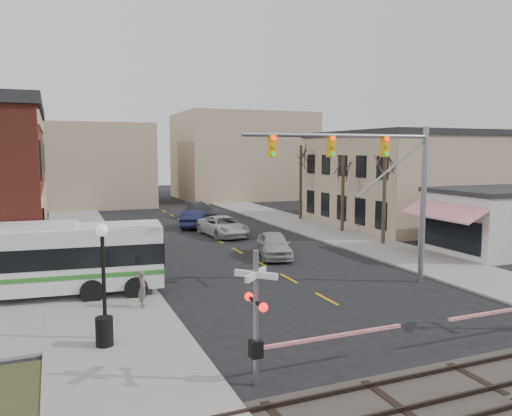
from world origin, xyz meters
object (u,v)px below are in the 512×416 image
(transit_bus, at_px, (18,260))
(traffic_signal_mast, at_px, (379,172))
(trash_bin, at_px, (104,331))
(car_a, at_px, (274,245))
(car_b, at_px, (193,219))
(street_lamp, at_px, (103,257))
(pedestrian_near, at_px, (143,289))
(car_c, at_px, (223,226))
(car_d, at_px, (200,211))
(pedestrian_far, at_px, (72,270))
(rr_crossing_west, at_px, (269,318))

(transit_bus, xyz_separation_m, traffic_signal_mast, (16.38, -4.35, 3.88))
(trash_bin, distance_m, car_a, 16.16)
(car_a, bearing_deg, transit_bus, -148.82)
(traffic_signal_mast, bearing_deg, car_b, 98.64)
(transit_bus, bearing_deg, trash_bin, -67.47)
(transit_bus, xyz_separation_m, car_b, (12.99, 18.00, -1.10))
(street_lamp, xyz_separation_m, pedestrian_near, (1.84, 3.13, -2.17))
(pedestrian_near, bearing_deg, street_lamp, 155.01)
(street_lamp, xyz_separation_m, trash_bin, (-0.10, -0.68, -2.47))
(car_a, bearing_deg, car_c, 108.98)
(transit_bus, relative_size, car_b, 2.81)
(transit_bus, distance_m, car_c, 19.02)
(traffic_signal_mast, relative_size, car_c, 1.78)
(car_d, bearing_deg, trash_bin, -111.33)
(traffic_signal_mast, bearing_deg, street_lamp, -170.18)
(transit_bus, distance_m, pedestrian_far, 2.73)
(car_c, height_order, car_d, car_c)
(car_c, distance_m, pedestrian_near, 18.66)
(trash_bin, height_order, car_c, car_c)
(rr_crossing_west, xyz_separation_m, car_a, (7.26, 15.80, -1.17))
(car_a, bearing_deg, traffic_signal_mast, -61.91)
(rr_crossing_west, bearing_deg, street_lamp, 128.99)
(traffic_signal_mast, relative_size, car_d, 1.89)
(transit_bus, relative_size, pedestrian_near, 8.13)
(car_b, height_order, pedestrian_far, pedestrian_far)
(trash_bin, height_order, pedestrian_near, pedestrian_near)
(street_lamp, distance_m, car_a, 15.79)
(rr_crossing_west, relative_size, trash_bin, 5.58)
(traffic_signal_mast, distance_m, rr_crossing_west, 12.33)
(car_b, height_order, pedestrian_near, pedestrian_near)
(car_b, relative_size, pedestrian_far, 2.80)
(transit_bus, bearing_deg, pedestrian_near, -35.22)
(car_b, distance_m, pedestrian_far, 19.94)
(car_c, relative_size, pedestrian_far, 3.41)
(car_c, bearing_deg, pedestrian_far, -140.84)
(street_lamp, bearing_deg, traffic_signal_mast, 9.82)
(traffic_signal_mast, xyz_separation_m, trash_bin, (-13.35, -2.97, -5.12))
(car_a, bearing_deg, trash_bin, -119.68)
(pedestrian_near, xyz_separation_m, pedestrian_far, (-2.69, 4.69, 0.03))
(car_c, distance_m, car_d, 10.46)
(pedestrian_far, bearing_deg, car_d, 20.55)
(rr_crossing_west, height_order, car_c, rr_crossing_west)
(car_a, height_order, pedestrian_far, pedestrian_far)
(car_c, bearing_deg, car_d, 78.51)
(traffic_signal_mast, distance_m, car_d, 28.02)
(rr_crossing_west, relative_size, car_c, 0.99)
(trash_bin, relative_size, car_c, 0.18)
(trash_bin, height_order, car_a, car_a)
(traffic_signal_mast, height_order, street_lamp, traffic_signal_mast)
(street_lamp, bearing_deg, pedestrian_far, 96.18)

